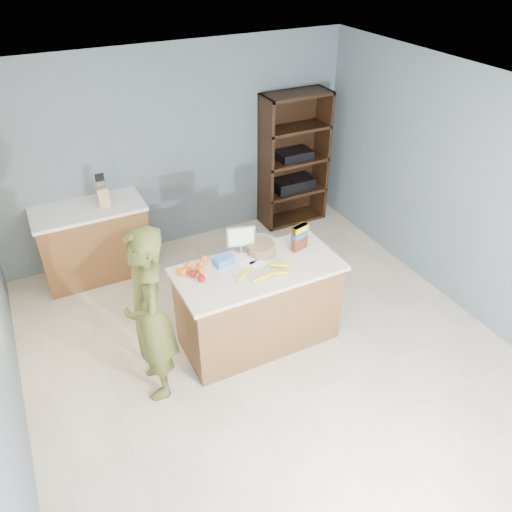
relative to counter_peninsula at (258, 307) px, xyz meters
name	(u,v)px	position (x,y,z in m)	size (l,w,h in m)	color
floor	(272,357)	(0.00, -0.30, -0.42)	(4.50, 5.00, 0.02)	beige
walls	(276,211)	(0.00, -0.30, 1.24)	(4.52, 5.02, 2.51)	slate
counter_peninsula	(258,307)	(0.00, 0.00, 0.00)	(1.56, 0.76, 0.90)	brown
back_cabinet	(94,241)	(-1.20, 1.90, 0.04)	(1.24, 0.62, 0.90)	brown
shelving_unit	(292,161)	(1.55, 2.05, 0.45)	(0.90, 0.40, 1.80)	black
person	(150,316)	(-1.09, -0.14, 0.42)	(0.61, 0.40, 1.67)	#4A5020
knife_block	(103,196)	(-1.01, 1.87, 0.60)	(0.12, 0.10, 0.31)	tan
envelopes	(255,262)	(0.01, 0.09, 0.49)	(0.35, 0.22, 0.00)	white
bananas	(266,273)	(0.01, -0.13, 0.51)	(0.58, 0.26, 0.05)	yellow
apples	(197,276)	(-0.58, 0.09, 0.52)	(0.12, 0.17, 0.07)	maroon
oranges	(193,268)	(-0.56, 0.23, 0.52)	(0.34, 0.23, 0.07)	orange
blue_carton	(223,261)	(-0.27, 0.20, 0.52)	(0.18, 0.12, 0.08)	blue
salad_bowl	(261,247)	(0.14, 0.22, 0.54)	(0.30, 0.30, 0.13)	#267219
tv	(241,237)	(-0.02, 0.32, 0.64)	(0.28, 0.12, 0.28)	silver
cereal_box	(300,236)	(0.50, 0.11, 0.64)	(0.18, 0.11, 0.26)	#592B14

